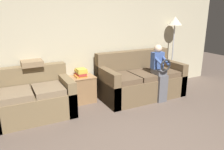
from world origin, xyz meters
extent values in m
cube|color=#BCB293|center=(0.00, 2.68, 1.27)|extent=(7.14, 0.06, 2.55)
cube|color=brown|center=(1.03, 2.11, 0.24)|extent=(1.86, 0.92, 0.47)
cube|color=brown|center=(1.03, 2.47, 0.74)|extent=(1.86, 0.20, 0.52)
cube|color=brown|center=(0.18, 2.11, 0.37)|extent=(0.16, 0.92, 0.74)
cube|color=brown|center=(1.88, 2.11, 0.37)|extent=(0.16, 0.92, 0.74)
cube|color=brown|center=(0.52, 2.01, 0.53)|extent=(0.48, 0.68, 0.11)
cube|color=brown|center=(1.03, 2.01, 0.53)|extent=(0.48, 0.68, 0.11)
cube|color=brown|center=(1.54, 2.01, 0.53)|extent=(0.48, 0.68, 0.11)
cube|color=brown|center=(-1.28, 2.18, 0.23)|extent=(1.40, 0.86, 0.46)
cube|color=brown|center=(-1.28, 2.51, 0.67)|extent=(1.40, 0.20, 0.43)
cube|color=brown|center=(-0.66, 2.18, 0.34)|extent=(0.16, 0.86, 0.67)
cube|color=#7A664C|center=(-1.55, 2.08, 0.51)|extent=(0.51, 0.62, 0.11)
cube|color=#7A664C|center=(-1.01, 2.08, 0.51)|extent=(0.51, 0.62, 0.11)
cube|color=#56565B|center=(1.24, 1.65, 0.29)|extent=(0.22, 0.10, 0.58)
cube|color=#56565B|center=(1.24, 1.79, 0.64)|extent=(0.22, 0.28, 0.11)
cube|color=#3D5693|center=(1.24, 1.86, 0.87)|extent=(0.26, 0.14, 0.35)
sphere|color=beige|center=(1.24, 1.86, 1.12)|extent=(0.17, 0.17, 0.17)
torus|color=black|center=(1.24, 1.59, 0.82)|extent=(0.25, 0.04, 0.25)
cylinder|color=#3D5693|center=(1.15, 1.72, 0.89)|extent=(0.08, 0.30, 0.20)
cylinder|color=#3D5693|center=(1.33, 1.72, 0.89)|extent=(0.08, 0.30, 0.20)
cube|color=olive|center=(-0.27, 2.43, 0.28)|extent=(0.54, 0.38, 0.56)
cube|color=#9A724A|center=(-0.27, 2.43, 0.55)|extent=(0.56, 0.40, 0.02)
cube|color=orange|center=(-0.28, 2.43, 0.58)|extent=(0.23, 0.23, 0.04)
cube|color=#BC3833|center=(-0.27, 2.43, 0.62)|extent=(0.17, 0.26, 0.05)
cube|color=gold|center=(-0.26, 2.44, 0.67)|extent=(0.20, 0.28, 0.05)
cube|color=gold|center=(-0.26, 2.42, 0.71)|extent=(0.19, 0.22, 0.04)
cylinder|color=#2D2B28|center=(2.21, 2.46, 0.01)|extent=(0.26, 0.26, 0.02)
cylinder|color=#B7B7BC|center=(2.21, 2.46, 0.78)|extent=(0.03, 0.03, 1.52)
cone|color=beige|center=(2.21, 2.46, 1.64)|extent=(0.34, 0.34, 0.20)
cube|color=#846B4C|center=(-1.19, 2.51, 0.93)|extent=(0.38, 0.38, 0.10)
camera|label=1|loc=(-1.68, -1.72, 1.86)|focal=35.00mm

